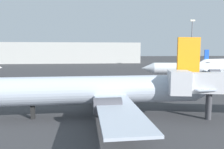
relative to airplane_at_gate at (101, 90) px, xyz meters
name	(u,v)px	position (x,y,z in m)	size (l,w,h in m)	color
airplane_at_gate	(101,90)	(0.00, 0.00, 0.00)	(32.96, 28.16, 9.98)	#B2BCCC
airplane_on_taxiway	(206,68)	(29.94, 28.31, 0.09)	(34.19, 25.32, 10.29)	silver
airplane_far_left	(223,62)	(55.91, 60.36, -0.07)	(27.51, 21.51, 8.65)	white
baggage_cart	(180,91)	(15.33, 11.12, -2.62)	(2.27, 2.73, 1.30)	#1972BF
light_mast_right	(192,41)	(49.34, 76.48, 9.61)	(2.40, 0.50, 23.38)	slate
terminal_building	(68,53)	(-16.15, 125.05, 3.33)	(95.98, 27.59, 13.41)	#B7B7B2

